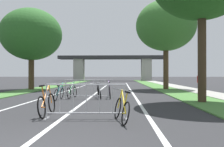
{
  "coord_description": "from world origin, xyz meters",
  "views": [
    {
      "loc": [
        1.77,
        -3.46,
        1.32
      ],
      "look_at": [
        0.74,
        24.32,
        1.47
      ],
      "focal_mm": 37.42,
      "sensor_mm": 36.0,
      "label": 1
    }
  ],
  "objects_px": {
    "crowd_barrier_second": "(87,89)",
    "bicycle_green_1": "(72,92)",
    "pedestrian_in_red_jacket": "(201,80)",
    "crowd_barrier_nearest": "(86,102)",
    "bicycle_yellow_4": "(122,109)",
    "tree_left_pine_far": "(31,35)",
    "bicycle_black_2": "(99,92)",
    "tree_right_oak_near": "(166,26)",
    "bicycle_purple_3": "(110,91)",
    "bicycle_orange_0": "(47,104)",
    "bicycle_teal_5": "(59,93)"
  },
  "relations": [
    {
      "from": "bicycle_purple_3",
      "to": "pedestrian_in_red_jacket",
      "type": "xyz_separation_m",
      "value": [
        6.23,
        3.16,
        0.56
      ]
    },
    {
      "from": "crowd_barrier_nearest",
      "to": "bicycle_black_2",
      "type": "height_order",
      "value": "crowd_barrier_nearest"
    },
    {
      "from": "tree_left_pine_far",
      "to": "pedestrian_in_red_jacket",
      "type": "xyz_separation_m",
      "value": [
        13.44,
        -3.78,
        -3.91
      ]
    },
    {
      "from": "bicycle_purple_3",
      "to": "tree_left_pine_far",
      "type": "bearing_deg",
      "value": 132.1
    },
    {
      "from": "tree_left_pine_far",
      "to": "bicycle_yellow_4",
      "type": "xyz_separation_m",
      "value": [
        7.87,
        -13.65,
        -4.48
      ]
    },
    {
      "from": "bicycle_black_2",
      "to": "bicycle_yellow_4",
      "type": "xyz_separation_m",
      "value": [
        1.26,
        -6.68,
        0.03
      ]
    },
    {
      "from": "bicycle_yellow_4",
      "to": "pedestrian_in_red_jacket",
      "type": "xyz_separation_m",
      "value": [
        5.57,
        9.87,
        0.58
      ]
    },
    {
      "from": "bicycle_teal_5",
      "to": "tree_right_oak_near",
      "type": "bearing_deg",
      "value": 53.21
    },
    {
      "from": "crowd_barrier_nearest",
      "to": "pedestrian_in_red_jacket",
      "type": "bearing_deg",
      "value": 54.95
    },
    {
      "from": "bicycle_black_2",
      "to": "pedestrian_in_red_jacket",
      "type": "relative_size",
      "value": 1.05
    },
    {
      "from": "tree_right_oak_near",
      "to": "bicycle_black_2",
      "type": "bearing_deg",
      "value": -124.01
    },
    {
      "from": "bicycle_orange_0",
      "to": "bicycle_yellow_4",
      "type": "xyz_separation_m",
      "value": [
        2.41,
        -0.91,
        -0.02
      ]
    },
    {
      "from": "crowd_barrier_nearest",
      "to": "bicycle_black_2",
      "type": "distance_m",
      "value": 6.27
    },
    {
      "from": "crowd_barrier_second",
      "to": "bicycle_green_1",
      "type": "distance_m",
      "value": 1.08
    },
    {
      "from": "bicycle_green_1",
      "to": "tree_right_oak_near",
      "type": "bearing_deg",
      "value": 55.47
    },
    {
      "from": "bicycle_green_1",
      "to": "bicycle_purple_3",
      "type": "bearing_deg",
      "value": 6.94
    },
    {
      "from": "crowd_barrier_nearest",
      "to": "bicycle_green_1",
      "type": "xyz_separation_m",
      "value": [
        -1.75,
        6.28,
        -0.16
      ]
    },
    {
      "from": "tree_right_oak_near",
      "to": "pedestrian_in_red_jacket",
      "type": "height_order",
      "value": "tree_right_oak_near"
    },
    {
      "from": "bicycle_green_1",
      "to": "bicycle_black_2",
      "type": "xyz_separation_m",
      "value": [
        1.55,
        -0.01,
        -0.02
      ]
    },
    {
      "from": "tree_left_pine_far",
      "to": "bicycle_purple_3",
      "type": "xyz_separation_m",
      "value": [
        7.21,
        -6.94,
        -4.46
      ]
    },
    {
      "from": "crowd_barrier_second",
      "to": "bicycle_purple_3",
      "type": "relative_size",
      "value": 1.47
    },
    {
      "from": "bicycle_green_1",
      "to": "bicycle_black_2",
      "type": "distance_m",
      "value": 1.55
    },
    {
      "from": "crowd_barrier_nearest",
      "to": "bicycle_yellow_4",
      "type": "xyz_separation_m",
      "value": [
        1.06,
        -0.42,
        -0.15
      ]
    },
    {
      "from": "crowd_barrier_nearest",
      "to": "bicycle_green_1",
      "type": "distance_m",
      "value": 6.52
    },
    {
      "from": "bicycle_green_1",
      "to": "bicycle_teal_5",
      "type": "bearing_deg",
      "value": -106.28
    },
    {
      "from": "tree_left_pine_far",
      "to": "crowd_barrier_nearest",
      "type": "bearing_deg",
      "value": -62.78
    },
    {
      "from": "tree_left_pine_far",
      "to": "bicycle_green_1",
      "type": "height_order",
      "value": "tree_left_pine_far"
    },
    {
      "from": "bicycle_orange_0",
      "to": "bicycle_black_2",
      "type": "distance_m",
      "value": 5.88
    },
    {
      "from": "crowd_barrier_second",
      "to": "tree_right_oak_near",
      "type": "bearing_deg",
      "value": 54.74
    },
    {
      "from": "tree_left_pine_far",
      "to": "crowd_barrier_second",
      "type": "distance_m",
      "value": 10.52
    },
    {
      "from": "bicycle_orange_0",
      "to": "bicycle_green_1",
      "type": "relative_size",
      "value": 1.03
    },
    {
      "from": "tree_left_pine_far",
      "to": "crowd_barrier_second",
      "type": "relative_size",
      "value": 2.9
    },
    {
      "from": "crowd_barrier_second",
      "to": "bicycle_orange_0",
      "type": "relative_size",
      "value": 1.41
    },
    {
      "from": "crowd_barrier_second",
      "to": "bicycle_black_2",
      "type": "relative_size",
      "value": 1.51
    },
    {
      "from": "crowd_barrier_nearest",
      "to": "pedestrian_in_red_jacket",
      "type": "height_order",
      "value": "pedestrian_in_red_jacket"
    },
    {
      "from": "bicycle_yellow_4",
      "to": "pedestrian_in_red_jacket",
      "type": "distance_m",
      "value": 11.35
    },
    {
      "from": "bicycle_purple_3",
      "to": "bicycle_yellow_4",
      "type": "relative_size",
      "value": 1.04
    },
    {
      "from": "crowd_barrier_nearest",
      "to": "pedestrian_in_red_jacket",
      "type": "xyz_separation_m",
      "value": [
        6.63,
        9.45,
        0.42
      ]
    },
    {
      "from": "crowd_barrier_second",
      "to": "bicycle_orange_0",
      "type": "distance_m",
      "value": 5.26
    },
    {
      "from": "bicycle_black_2",
      "to": "bicycle_purple_3",
      "type": "relative_size",
      "value": 0.98
    },
    {
      "from": "bicycle_black_2",
      "to": "bicycle_teal_5",
      "type": "xyz_separation_m",
      "value": [
        -2.0,
        -1.06,
        0.01
      ]
    },
    {
      "from": "crowd_barrier_nearest",
      "to": "bicycle_orange_0",
      "type": "relative_size",
      "value": 1.4
    },
    {
      "from": "bicycle_black_2",
      "to": "bicycle_yellow_4",
      "type": "relative_size",
      "value": 1.01
    },
    {
      "from": "tree_right_oak_near",
      "to": "bicycle_teal_5",
      "type": "distance_m",
      "value": 12.69
    },
    {
      "from": "bicycle_orange_0",
      "to": "bicycle_purple_3",
      "type": "relative_size",
      "value": 1.05
    },
    {
      "from": "bicycle_green_1",
      "to": "bicycle_black_2",
      "type": "bearing_deg",
      "value": 6.11
    },
    {
      "from": "crowd_barrier_second",
      "to": "pedestrian_in_red_jacket",
      "type": "xyz_separation_m",
      "value": [
        7.46,
        3.72,
        0.42
      ]
    },
    {
      "from": "bicycle_orange_0",
      "to": "bicycle_green_1",
      "type": "bearing_deg",
      "value": 93.45
    },
    {
      "from": "crowd_barrier_nearest",
      "to": "bicycle_yellow_4",
      "type": "height_order",
      "value": "crowd_barrier_nearest"
    },
    {
      "from": "bicycle_black_2",
      "to": "tree_right_oak_near",
      "type": "bearing_deg",
      "value": 45.26
    }
  ]
}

